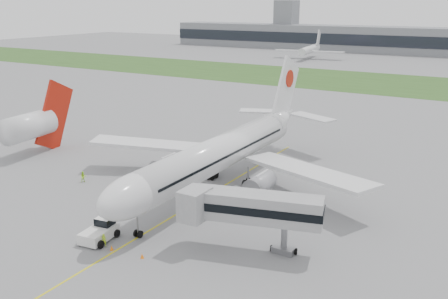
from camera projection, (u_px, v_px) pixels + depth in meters
The scene contains 14 objects.
ground at pixel (206, 197), 72.12m from camera, with size 600.00×600.00×0.00m, color gray.
apron_markings at pixel (186, 209), 67.99m from camera, with size 70.00×70.00×0.04m, color #D4C812, non-canonical shape.
grass_strip at pixel (394, 84), 171.16m from camera, with size 600.00×50.00×0.02m, color #2B4B1C.
terminal_building at pixel (443, 42), 259.85m from camera, with size 320.00×22.30×14.00m.
control_tower at pixel (285, 47), 307.49m from camera, with size 12.00×12.00×56.00m, color gray, non-canonical shape.
airliner at pixel (223, 151), 74.53m from camera, with size 48.13×53.95×17.88m.
pushback_tug at pixel (101, 230), 58.97m from camera, with size 3.64×4.98×2.41m.
jet_bridge at pixel (248, 208), 54.93m from camera, with size 15.16×8.04×7.18m.
safety_cone_left at pixel (112, 248), 56.55m from camera, with size 0.41×0.41×0.57m, color orange.
safety_cone_right at pixel (142, 256), 54.76m from camera, with size 0.42×0.42×0.57m, color orange.
ground_crew_near at pixel (104, 240), 57.31m from camera, with size 0.57×0.37×1.56m, color #B3E626.
ground_crew_far at pixel (83, 177), 77.70m from camera, with size 0.85×0.66×1.74m, color #B6FA29.
neighbor_aircraft at pixel (32, 125), 90.94m from camera, with size 5.84×17.10×13.87m.
distant_aircraft_left at pixel (309, 59), 245.99m from camera, with size 34.17×30.15×13.06m, color silver, non-canonical shape.
Camera 1 is at (36.45, -56.50, 27.09)m, focal length 40.00 mm.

